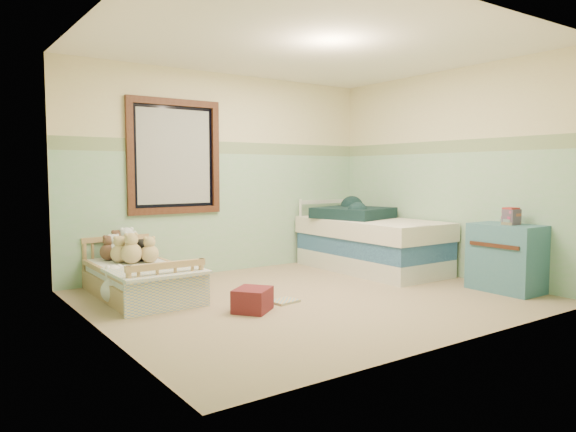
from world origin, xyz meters
TOP-DOWN VIEW (x-y plane):
  - floor at (0.00, 0.00)m, footprint 4.20×3.60m
  - ceiling at (0.00, 0.00)m, footprint 4.20×3.60m
  - wall_back at (0.00, 1.80)m, footprint 4.20×0.04m
  - wall_front at (0.00, -1.80)m, footprint 4.20×0.04m
  - wall_left at (-2.10, 0.00)m, footprint 0.04×3.60m
  - wall_right at (2.10, 0.00)m, footprint 0.04×3.60m
  - wainscot_mint at (0.00, 1.79)m, footprint 4.20×0.01m
  - border_strip at (0.00, 1.79)m, footprint 4.20×0.01m
  - window_frame at (-0.70, 1.76)m, footprint 1.16×0.06m
  - window_blinds at (-0.70, 1.77)m, footprint 0.92×0.01m
  - toddler_bed_frame at (-1.42, 1.05)m, footprint 0.76×1.51m
  - toddler_mattress at (-1.42, 1.05)m, footprint 0.69×1.45m
  - patchwork_quilt at (-1.42, 0.58)m, footprint 0.82×0.76m
  - plush_bed_brown at (-1.57, 1.55)m, footprint 0.19×0.19m
  - plush_bed_white at (-1.37, 1.55)m, footprint 0.23×0.23m
  - plush_bed_tan at (-1.52, 1.33)m, footprint 0.19×0.19m
  - plush_bed_dark at (-1.29, 1.33)m, footprint 0.16×0.16m
  - plush_floor_cream at (-1.72, 0.88)m, footprint 0.25×0.25m
  - plush_floor_tan at (-1.54, 0.65)m, footprint 0.24×0.24m
  - twin_bed_frame at (1.55, 0.74)m, footprint 0.96×1.93m
  - twin_boxspring at (1.55, 0.74)m, footprint 0.96×1.93m
  - twin_mattress at (1.55, 0.74)m, footprint 1.00×1.96m
  - teal_blanket at (1.50, 1.04)m, footprint 1.01×1.05m
  - dresser at (1.87, -0.97)m, footprint 0.45×0.72m
  - book_stack at (1.87, -1.02)m, footprint 0.16×0.13m
  - red_pillow at (-0.79, -0.14)m, footprint 0.45×0.44m
  - floor_book at (-0.36, -0.03)m, footprint 0.29×0.24m
  - extra_plush_0 at (-1.26, 1.16)m, footprint 0.19×0.19m
  - extra_plush_1 at (-1.52, 1.54)m, footprint 0.19×0.19m
  - extra_plush_2 at (-1.45, 1.59)m, footprint 0.22×0.22m
  - extra_plush_3 at (-1.37, 1.43)m, footprint 0.22×0.22m
  - extra_plush_4 at (-1.44, 1.20)m, footprint 0.22×0.22m

SIDE VIEW (x-z plane):
  - floor at x=0.00m, z-range -0.02..0.00m
  - floor_book at x=-0.36m, z-range 0.00..0.02m
  - toddler_bed_frame at x=-1.42m, z-range 0.00..0.19m
  - red_pillow at x=-0.79m, z-range 0.00..0.21m
  - twin_bed_frame at x=1.55m, z-range 0.00..0.22m
  - plush_floor_tan at x=-1.54m, z-range 0.00..0.24m
  - plush_floor_cream at x=-1.72m, z-range 0.00..0.25m
  - toddler_mattress at x=-1.42m, z-range 0.19..0.31m
  - patchwork_quilt at x=-1.42m, z-range 0.31..0.34m
  - twin_boxspring at x=1.55m, z-range 0.22..0.44m
  - dresser at x=1.87m, z-range 0.00..0.72m
  - plush_bed_dark at x=-1.29m, z-range 0.31..0.47m
  - plush_bed_brown at x=-1.57m, z-range 0.31..0.50m
  - extra_plush_0 at x=-1.26m, z-range 0.31..0.50m
  - extra_plush_1 at x=-1.52m, z-range 0.31..0.51m
  - plush_bed_tan at x=-1.52m, z-range 0.31..0.51m
  - extra_plush_3 at x=-1.37m, z-range 0.31..0.53m
  - extra_plush_2 at x=-1.45m, z-range 0.31..0.53m
  - extra_plush_4 at x=-1.44m, z-range 0.31..0.53m
  - plush_bed_white at x=-1.37m, z-range 0.31..0.55m
  - twin_mattress at x=1.55m, z-range 0.44..0.66m
  - teal_blanket at x=1.50m, z-range 0.66..0.80m
  - wainscot_mint at x=0.00m, z-range 0.00..1.50m
  - book_stack at x=1.87m, z-range 0.72..0.88m
  - wall_back at x=0.00m, z-range 0.00..2.50m
  - wall_front at x=0.00m, z-range 0.00..2.50m
  - wall_left at x=-2.10m, z-range 0.00..2.50m
  - wall_right at x=2.10m, z-range 0.00..2.50m
  - window_blinds at x=-0.70m, z-range 0.89..2.01m
  - window_frame at x=-0.70m, z-range 0.77..2.13m
  - border_strip at x=0.00m, z-range 1.50..1.65m
  - ceiling at x=0.00m, z-range 2.50..2.52m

